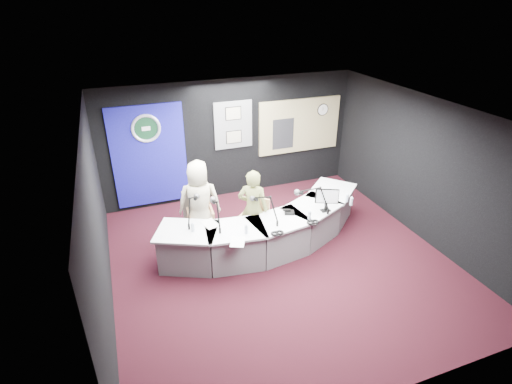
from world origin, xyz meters
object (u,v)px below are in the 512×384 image
object	(u,v)px
person_woman	(253,209)
armchair_right	(253,224)
broadcast_desk	(268,230)
armchair_left	(201,218)
person_man	(199,202)

from	to	relation	value
person_woman	armchair_right	bearing A→B (deg)	-0.00
broadcast_desk	person_woman	size ratio (longest dim) A/B	2.80
broadcast_desk	armchair_left	xyz separation A→B (m)	(-1.16, 0.71, 0.11)
broadcast_desk	person_man	distance (m)	1.44
person_woman	broadcast_desk	bearing A→B (deg)	-177.66
broadcast_desk	armchair_left	size ratio (longest dim) A/B	4.61
broadcast_desk	person_woman	distance (m)	0.52
broadcast_desk	armchair_right	bearing A→B (deg)	150.00
broadcast_desk	person_woman	world-z (taller)	person_woman
armchair_left	armchair_right	xyz separation A→B (m)	(0.91, -0.57, -0.03)
broadcast_desk	armchair_left	bearing A→B (deg)	148.36
person_man	armchair_right	bearing A→B (deg)	160.05
armchair_left	person_woman	size ratio (longest dim) A/B	0.61
armchair_left	person_man	bearing A→B (deg)	0.00
person_man	person_woman	bearing A→B (deg)	160.05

